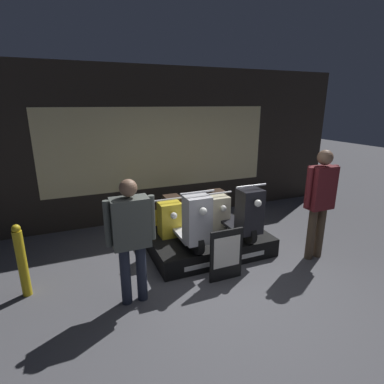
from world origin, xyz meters
name	(u,v)px	position (x,y,z in m)	size (l,w,h in m)	color
ground_plane	(231,292)	(0.00, 0.00, 0.00)	(30.00, 30.00, 0.00)	#4C4C51
shop_wall_back	(161,146)	(0.00, 3.09, 1.60)	(8.84, 0.09, 3.20)	#28231E
display_platform	(208,242)	(0.23, 1.23, 0.15)	(1.99, 1.35, 0.31)	black
scooter_display_left	(185,218)	(-0.22, 1.17, 0.68)	(0.52, 1.57, 0.97)	black
scooter_display_right	(233,211)	(0.68, 1.17, 0.68)	(0.52, 1.57, 0.97)	black
scooter_backrow_0	(161,221)	(-0.39, 1.92, 0.38)	(0.52, 1.57, 0.97)	black
scooter_backrow_1	(205,214)	(0.51, 1.92, 0.38)	(0.52, 1.57, 0.97)	black
person_left_browsing	(131,232)	(-1.24, 0.32, 0.97)	(0.61, 0.25, 1.63)	#232838
person_right_browsing	(320,196)	(1.75, 0.32, 1.07)	(0.58, 0.23, 1.80)	#473828
price_sign_board	(226,255)	(0.08, 0.30, 0.39)	(0.51, 0.04, 0.78)	black
street_bollard	(22,261)	(-2.55, 1.00, 0.51)	(0.12, 0.12, 1.01)	gold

